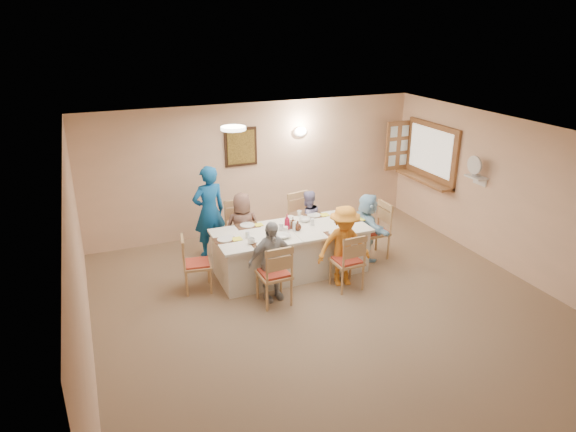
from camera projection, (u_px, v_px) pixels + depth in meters
name	position (u px, v px, depth m)	size (l,w,h in m)	color
ground	(339.00, 316.00, 7.24)	(7.00, 7.00, 0.00)	#926F51
room_walls	(343.00, 217.00, 6.69)	(7.00, 7.00, 7.00)	#DCB28F
wall_picture	(241.00, 147.00, 9.51)	(0.62, 0.05, 0.72)	#372113
wall_sconce	(301.00, 131.00, 9.84)	(0.26, 0.09, 0.18)	white
ceiling_light	(233.00, 128.00, 7.29)	(0.36, 0.36, 0.05)	white
serving_hatch	(431.00, 153.00, 9.90)	(0.06, 1.50, 1.15)	brown
hatch_sill	(424.00, 180.00, 10.05)	(0.30, 1.50, 0.05)	brown
shutter_door	(398.00, 146.00, 10.47)	(0.55, 0.04, 1.00)	brown
fan_shelf	(476.00, 177.00, 8.75)	(0.22, 0.36, 0.03)	white
desk_fan	(476.00, 169.00, 8.68)	(0.30, 0.30, 0.28)	#A5A5A8
dining_table	(291.00, 251.00, 8.37)	(2.49, 1.05, 0.76)	silver
chair_back_left	(241.00, 231.00, 8.80)	(0.49, 0.49, 1.02)	tan
chair_back_right	(305.00, 222.00, 9.23)	(0.49, 0.49, 1.02)	tan
chair_front_left	(274.00, 273.00, 7.43)	(0.46, 0.46, 0.96)	tan
chair_front_right	(347.00, 260.00, 7.86)	(0.45, 0.45, 0.93)	tan
chair_left_end	(197.00, 263.00, 7.80)	(0.43, 0.43, 0.90)	tan
chair_right_end	(373.00, 231.00, 8.88)	(0.47, 0.47, 0.99)	tan
diner_back_left	(243.00, 228.00, 8.66)	(0.64, 0.46, 1.23)	brown
diner_back_right	(307.00, 221.00, 9.11)	(0.59, 0.49, 1.13)	#9790C1
diner_front_left	(271.00, 261.00, 7.49)	(0.75, 0.38, 1.24)	#A7A7A7
diner_front_right	(344.00, 246.00, 7.90)	(0.91, 0.61, 1.30)	orange
diner_right_end	(367.00, 227.00, 8.80)	(0.46, 1.13, 1.18)	#A6DAF9
caregiver	(209.00, 212.00, 8.84)	(0.66, 0.49, 1.63)	#105293
placemat_fl	(265.00, 245.00, 7.66)	(0.37, 0.27, 0.01)	#472B19
plate_fl	(265.00, 245.00, 7.66)	(0.25, 0.25, 0.02)	white
napkin_fl	(277.00, 244.00, 7.68)	(0.13, 0.13, 0.01)	#FBF234
placemat_fr	(336.00, 233.00, 8.09)	(0.34, 0.25, 0.01)	#472B19
plate_fr	(336.00, 233.00, 8.08)	(0.25, 0.25, 0.02)	white
napkin_fr	(348.00, 232.00, 8.10)	(0.14, 0.14, 0.01)	#FBF234
placemat_bl	(247.00, 226.00, 8.38)	(0.38, 0.28, 0.01)	#472B19
plate_bl	(247.00, 225.00, 8.38)	(0.24, 0.24, 0.02)	white
napkin_bl	(259.00, 225.00, 8.40)	(0.13, 0.13, 0.01)	#FBF234
placemat_br	(314.00, 216.00, 8.81)	(0.35, 0.26, 0.01)	#472B19
plate_br	(314.00, 215.00, 8.81)	(0.23, 0.23, 0.01)	white
napkin_br	(325.00, 215.00, 8.83)	(0.15, 0.15, 0.01)	#FBF234
placemat_le	(225.00, 240.00, 7.85)	(0.34, 0.25, 0.01)	#472B19
plate_le	(225.00, 239.00, 7.84)	(0.23, 0.23, 0.01)	white
napkin_le	(237.00, 239.00, 7.86)	(0.15, 0.15, 0.01)	#FBF234
placemat_re	(352.00, 220.00, 8.63)	(0.33, 0.25, 0.01)	#472B19
plate_re	(352.00, 219.00, 8.63)	(0.24, 0.24, 0.01)	white
napkin_re	(363.00, 219.00, 8.65)	(0.14, 0.14, 0.01)	#FBF234
teacup_a	(251.00, 241.00, 7.70)	(0.14, 0.14, 0.09)	white
teacup_b	(299.00, 213.00, 8.83)	(0.10, 0.10, 0.08)	white
bowl_a	(283.00, 236.00, 7.92)	(0.23, 0.23, 0.05)	white
bowl_b	(305.00, 220.00, 8.56)	(0.22, 0.22, 0.06)	white
condiment_ketchup	(287.00, 222.00, 8.21)	(0.11, 0.11, 0.25)	#AA0E2E
condiment_brown	(293.00, 223.00, 8.25)	(0.11, 0.11, 0.19)	#432012
condiment_malt	(298.00, 226.00, 8.18)	(0.13, 0.13, 0.16)	#432012
drinking_glass	(281.00, 227.00, 8.21)	(0.07, 0.07, 0.11)	silver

